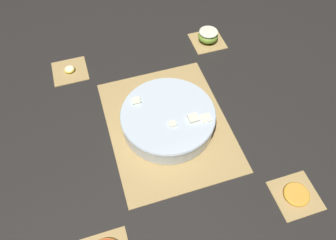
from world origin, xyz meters
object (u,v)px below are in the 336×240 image
object	(u,v)px
orange_slice_whole	(297,194)
banana_coin_single	(69,69)
apple_half	(208,36)
fruit_salad_bowl	(168,118)

from	to	relation	value
orange_slice_whole	banana_coin_single	bearing A→B (deg)	38.67
apple_half	banana_coin_single	xyz separation A→B (m)	(0.00, 0.55, -0.02)
orange_slice_whole	fruit_salad_bowl	bearing A→B (deg)	38.60
banana_coin_single	apple_half	bearing A→B (deg)	-90.00
fruit_salad_bowl	orange_slice_whole	bearing A→B (deg)	-141.40
fruit_salad_bowl	orange_slice_whole	distance (m)	0.44
apple_half	orange_slice_whole	bearing A→B (deg)	180.00
fruit_salad_bowl	banana_coin_single	bearing A→B (deg)	38.75
apple_half	fruit_salad_bowl	bearing A→B (deg)	141.34
fruit_salad_bowl	banana_coin_single	size ratio (longest dim) A/B	7.91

